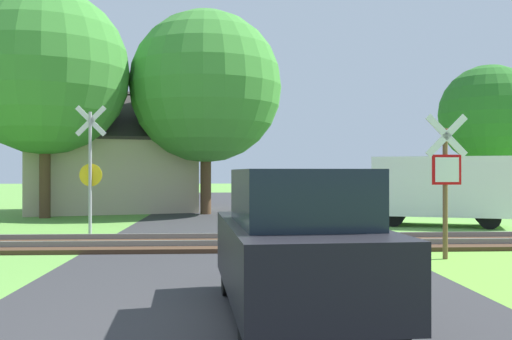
# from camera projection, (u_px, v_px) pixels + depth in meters

# --- Properties ---
(ground_plane) EXTENTS (160.00, 160.00, 0.00)m
(ground_plane) POSITION_uv_depth(u_px,v_px,m) (250.00, 322.00, 6.61)
(ground_plane) COLOR #5B933D
(road_asphalt) EXTENTS (6.72, 80.00, 0.01)m
(road_asphalt) POSITION_uv_depth(u_px,v_px,m) (244.00, 287.00, 8.61)
(road_asphalt) COLOR #2D2D30
(road_asphalt) RESTS_ON ground
(rail_track) EXTENTS (60.00, 2.60, 0.22)m
(rail_track) POSITION_uv_depth(u_px,v_px,m) (237.00, 243.00, 13.50)
(rail_track) COLOR #422D1E
(rail_track) RESTS_ON ground
(stop_sign_near) EXTENTS (0.88, 0.16, 2.91)m
(stop_sign_near) POSITION_uv_depth(u_px,v_px,m) (446.00, 176.00, 11.39)
(stop_sign_near) COLOR brown
(stop_sign_near) RESTS_ON ground
(crossing_sign_far) EXTENTS (0.88, 0.14, 3.63)m
(crossing_sign_far) POSITION_uv_depth(u_px,v_px,m) (90.00, 164.00, 16.03)
(crossing_sign_far) COLOR #9E9EA5
(crossing_sign_far) RESTS_ON ground
(house) EXTENTS (8.57, 7.27, 5.39)m
(house) POSITION_uv_depth(u_px,v_px,m) (110.00, 171.00, 25.53)
(house) COLOR #C6B293
(house) RESTS_ON ground
(tree_center) EXTENTS (6.31, 6.31, 8.46)m
(tree_center) POSITION_uv_depth(u_px,v_px,m) (206.00, 87.00, 23.69)
(tree_center) COLOR #513823
(tree_center) RESTS_ON ground
(tree_left) EXTENTS (6.36, 6.36, 8.77)m
(tree_left) POSITION_uv_depth(u_px,v_px,m) (45.00, 72.00, 21.70)
(tree_left) COLOR #513823
(tree_left) RESTS_ON ground
(tree_far) EXTENTS (4.57, 4.57, 6.71)m
(tree_far) POSITION_uv_depth(u_px,v_px,m) (489.00, 115.00, 26.36)
(tree_far) COLOR #513823
(tree_far) RESTS_ON ground
(mail_truck) EXTENTS (5.24, 3.45, 2.24)m
(mail_truck) POSITION_uv_depth(u_px,v_px,m) (434.00, 188.00, 18.60)
(mail_truck) COLOR white
(mail_truck) RESTS_ON ground
(parked_car) EXTENTS (1.91, 4.10, 1.78)m
(parked_car) POSITION_uv_depth(u_px,v_px,m) (296.00, 244.00, 6.79)
(parked_car) COLOR black
(parked_car) RESTS_ON ground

